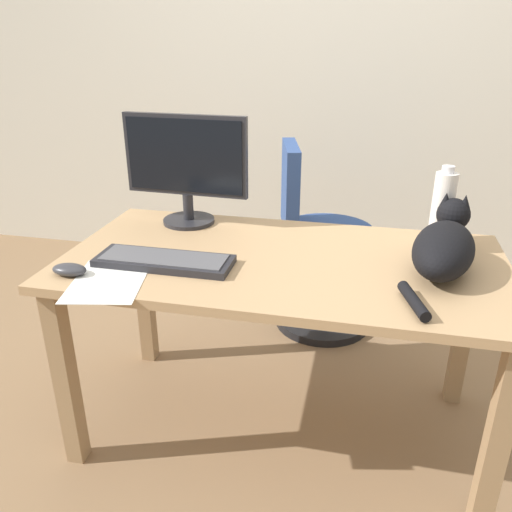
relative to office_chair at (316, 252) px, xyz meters
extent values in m
plane|color=#846647|center=(-0.03, -0.79, -0.40)|extent=(8.00, 8.00, 0.00)
cube|color=beige|center=(-0.03, 0.78, 0.90)|extent=(6.00, 0.04, 2.60)
cube|color=tan|center=(-0.03, -0.79, 0.29)|extent=(1.45, 0.75, 0.03)
cube|color=#977752|center=(-0.70, -1.11, -0.06)|extent=(0.06, 0.06, 0.67)
cube|color=#977752|center=(0.63, -1.11, -0.06)|extent=(0.06, 0.06, 0.67)
cube|color=#977752|center=(-0.70, -0.48, -0.06)|extent=(0.06, 0.06, 0.67)
cube|color=#977752|center=(0.63, -0.48, -0.06)|extent=(0.06, 0.06, 0.67)
cylinder|color=black|center=(0.05, 0.01, -0.38)|extent=(0.48, 0.48, 0.04)
cylinder|color=black|center=(0.05, 0.01, -0.17)|extent=(0.06, 0.06, 0.47)
cylinder|color=navy|center=(0.05, 0.01, 0.09)|extent=(0.44, 0.44, 0.06)
cube|color=navy|center=(-0.13, -0.03, 0.32)|extent=(0.14, 0.36, 0.40)
cylinder|color=#232328|center=(-0.45, -0.53, 0.31)|extent=(0.20, 0.20, 0.01)
cylinder|color=#232328|center=(-0.45, -0.53, 0.37)|extent=(0.04, 0.04, 0.10)
cube|color=#232328|center=(-0.45, -0.53, 0.57)|extent=(0.48, 0.05, 0.30)
cube|color=black|center=(-0.45, -0.54, 0.57)|extent=(0.45, 0.02, 0.27)
cube|color=#232328|center=(-0.39, -0.93, 0.31)|extent=(0.44, 0.15, 0.02)
cube|color=#515156|center=(-0.39, -0.93, 0.33)|extent=(0.40, 0.12, 0.00)
ellipsoid|color=black|center=(0.46, -0.80, 0.38)|extent=(0.25, 0.39, 0.15)
sphere|color=black|center=(0.51, -0.59, 0.43)|extent=(0.11, 0.11, 0.11)
cone|color=black|center=(0.48, -0.58, 0.48)|extent=(0.04, 0.04, 0.04)
cone|color=black|center=(0.54, -0.60, 0.48)|extent=(0.04, 0.04, 0.04)
cylinder|color=black|center=(0.37, -1.04, 0.32)|extent=(0.08, 0.18, 0.03)
ellipsoid|color=#333338|center=(-0.65, -1.07, 0.32)|extent=(0.11, 0.06, 0.04)
cube|color=white|center=(-0.51, -1.08, 0.30)|extent=(0.27, 0.33, 0.00)
cylinder|color=silver|center=(0.48, -0.53, 0.43)|extent=(0.08, 0.08, 0.25)
cylinder|color=silver|center=(0.48, -0.53, 0.56)|extent=(0.04, 0.04, 0.02)
camera|label=1|loc=(0.22, -2.33, 0.98)|focal=35.94mm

